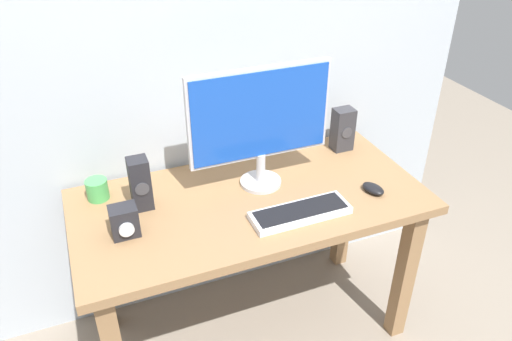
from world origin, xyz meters
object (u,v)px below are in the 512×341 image
mouse (373,189)px  coffee_mug (97,189)px  speaker_left (140,184)px  keyboard_primary (300,213)px  audio_controller (124,221)px  speaker_right (343,129)px  desk (251,221)px  monitor (260,120)px

mouse → coffee_mug: (-1.02, 0.36, 0.03)m
speaker_left → coffee_mug: size_ratio=2.48×
keyboard_primary → coffee_mug: 0.79m
keyboard_primary → audio_controller: bearing=168.0°
speaker_right → coffee_mug: size_ratio=2.34×
desk → audio_controller: 0.52m
keyboard_primary → monitor: bearing=101.2°
keyboard_primary → audio_controller: audio_controller is taller
monitor → mouse: size_ratio=5.76×
speaker_left → monitor: bearing=-1.2°
keyboard_primary → speaker_left: 0.60m
speaker_right → audio_controller: size_ratio=1.72×
mouse → speaker_right: size_ratio=0.50×
audio_controller → speaker_left: bearing=58.8°
monitor → keyboard_primary: 0.38m
keyboard_primary → audio_controller: 0.63m
audio_controller → desk: bearing=5.5°
monitor → coffee_mug: size_ratio=6.79×
speaker_right → monitor: bearing=-164.5°
speaker_left → audio_controller: 0.18m
desk → monitor: (0.07, 0.09, 0.40)m
audio_controller → monitor: bearing=13.4°
desk → keyboard_primary: keyboard_primary is taller
audio_controller → coffee_mug: bearing=103.4°
desk → keyboard_primary: size_ratio=3.64×
keyboard_primary → speaker_right: (0.40, 0.39, 0.08)m
speaker_left → coffee_mug: (-0.15, 0.12, -0.06)m
desk → speaker_left: bearing=166.3°
speaker_right → coffee_mug: (-1.08, 0.01, -0.06)m
desk → audio_controller: (-0.49, -0.05, 0.17)m
monitor → mouse: (0.39, -0.23, -0.27)m
speaker_right → coffee_mug: speaker_right is taller
monitor → audio_controller: 0.62m
speaker_right → mouse: bearing=-99.7°
desk → coffee_mug: (-0.55, 0.22, 0.16)m
keyboard_primary → audio_controller: (-0.62, 0.13, 0.04)m
speaker_right → speaker_left: size_ratio=0.94×
mouse → speaker_right: bearing=65.1°
mouse → audio_controller: 0.96m
keyboard_primary → mouse: 0.34m
audio_controller → coffee_mug: 0.27m
monitor → speaker_left: bearing=178.8°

